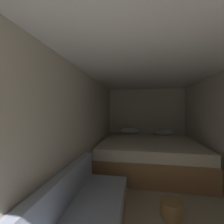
{
  "coord_description": "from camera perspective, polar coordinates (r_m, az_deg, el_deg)",
  "views": [
    {
      "loc": [
        -0.24,
        -0.5,
        1.4
      ],
      "look_at": [
        -0.76,
        2.45,
        1.35
      ],
      "focal_mm": 23.68,
      "sensor_mm": 36.0,
      "label": 1
    }
  ],
  "objects": [
    {
      "name": "ground_plane",
      "position": [
        2.66,
        15.97,
        -30.79
      ],
      "size": [
        6.91,
        6.91,
        0.0
      ],
      "primitive_type": "plane",
      "color": "#A39984"
    },
    {
      "name": "bed",
      "position": [
        3.8,
        13.75,
        -15.29
      ],
      "size": [
        2.17,
        2.07,
        0.84
      ],
      "color": "#9E7247",
      "rests_on": "ground"
    },
    {
      "name": "wicker_basket",
      "position": [
        2.44,
        22.08,
        -31.26
      ],
      "size": [
        0.29,
        0.29,
        0.2
      ],
      "color": "olive",
      "rests_on": "ground"
    },
    {
      "name": "ceiling_slab",
      "position": [
        2.36,
        16.22,
        17.31
      ],
      "size": [
        2.39,
        4.91,
        0.05
      ],
      "primitive_type": "cube",
      "color": "white",
      "rests_on": "wall_left"
    },
    {
      "name": "wall_left",
      "position": [
        2.47,
        -12.37,
        -7.91
      ],
      "size": [
        0.05,
        4.91,
        2.04
      ],
      "primitive_type": "cube",
      "color": "beige",
      "rests_on": "ground"
    },
    {
      "name": "wall_back",
      "position": [
        4.76,
        12.93,
        -3.63
      ],
      "size": [
        2.39,
        0.05,
        2.04
      ],
      "primitive_type": "cube",
      "color": "beige",
      "rests_on": "ground"
    }
  ]
}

